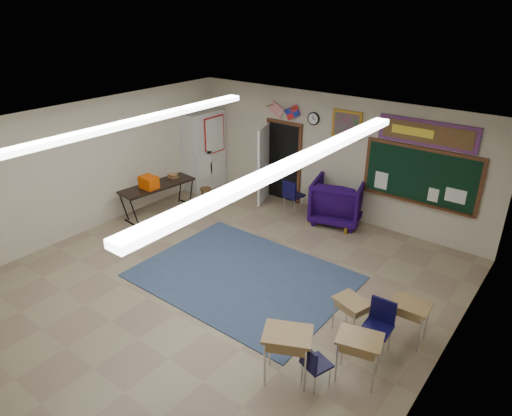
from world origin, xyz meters
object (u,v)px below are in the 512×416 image
Objects in this scene: wingback_armchair at (338,201)px; student_desk_front_right at (408,320)px; folding_table at (158,198)px; student_desk_front_left at (351,315)px; wooden_stool at (206,197)px.

student_desk_front_right is at bearing 117.92° from wingback_armchair.
student_desk_front_right is 6.81m from folding_table.
student_desk_front_left is at bearing -156.00° from student_desk_front_right.
student_desk_front_left is 5.75m from wooden_stool.
wingback_armchair is 3.42m from wooden_stool.
student_desk_front_left is 0.33× the size of folding_table.
student_desk_front_left is (2.18, -3.56, -0.19)m from wingback_armchair.
student_desk_front_right is (0.79, 0.40, 0.04)m from student_desk_front_left.
student_desk_front_right is at bearing 44.02° from student_desk_front_left.
wingback_armchair reaches higher than folding_table.
student_desk_front_left is at bearing -4.24° from folding_table.
folding_table is at bearing 16.91° from wingback_armchair.
wooden_stool is at bearing 160.73° from student_desk_front_right.
wingback_armchair is at bearing 39.07° from folding_table.
wooden_stool is (-6.10, 1.80, -0.13)m from student_desk_front_right.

